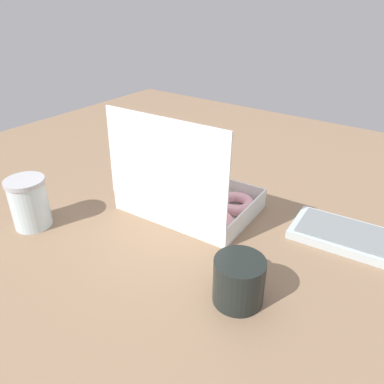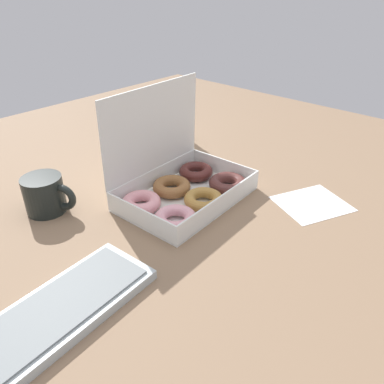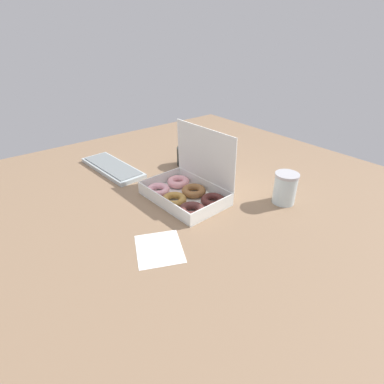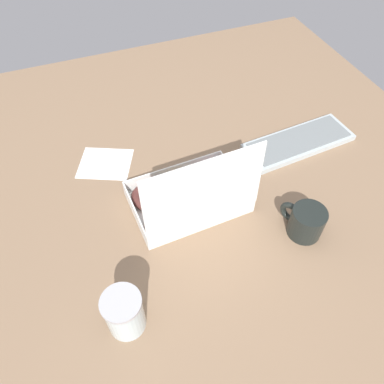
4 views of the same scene
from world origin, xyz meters
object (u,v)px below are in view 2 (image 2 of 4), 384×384
(donut_box, at_px, (183,185))
(coffee_mug, at_px, (46,194))
(keyboard, at_px, (47,320))
(glass_jar, at_px, (176,123))

(donut_box, relative_size, coffee_mug, 2.72)
(donut_box, relative_size, keyboard, 0.88)
(donut_box, distance_m, keyboard, 0.44)
(donut_box, bearing_deg, glass_jar, 46.88)
(donut_box, distance_m, glass_jar, 0.36)
(donut_box, xyz_separation_m, glass_jar, (0.25, 0.27, 0.03))
(donut_box, bearing_deg, keyboard, -165.72)
(donut_box, bearing_deg, coffee_mug, 143.00)
(coffee_mug, height_order, glass_jar, glass_jar)
(keyboard, bearing_deg, donut_box, 14.28)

